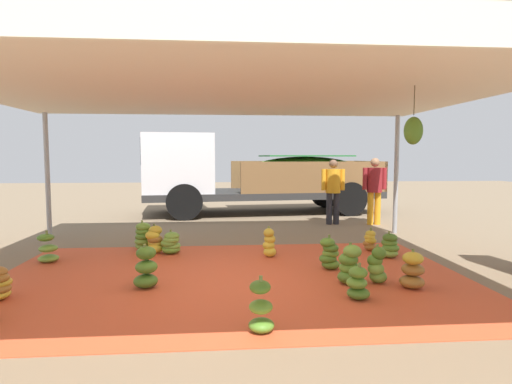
{
  "coord_description": "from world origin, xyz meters",
  "views": [
    {
      "loc": [
        -0.13,
        -5.89,
        1.74
      ],
      "look_at": [
        0.51,
        1.88,
        1.08
      ],
      "focal_mm": 29.48,
      "sensor_mm": 36.0,
      "label": 1
    }
  ],
  "objects_px": {
    "banana_bunch_9": "(261,309)",
    "banana_bunch_15": "(143,237)",
    "worker_0": "(375,186)",
    "banana_bunch_10": "(370,241)",
    "banana_bunch_8": "(330,254)",
    "banana_bunch_3": "(146,269)",
    "banana_bunch_14": "(48,249)",
    "banana_bunch_12": "(349,265)",
    "banana_bunch_2": "(390,246)",
    "banana_bunch_11": "(377,266)",
    "banana_bunch_7": "(358,284)",
    "banana_bunch_5": "(269,243)",
    "banana_bunch_13": "(155,240)",
    "banana_bunch_6": "(412,271)",
    "cargo_truck_main": "(253,174)",
    "worker_1": "(333,187)",
    "banana_bunch_4": "(171,243)"
  },
  "relations": [
    {
      "from": "banana_bunch_9",
      "to": "banana_bunch_15",
      "type": "bearing_deg",
      "value": 115.65
    },
    {
      "from": "worker_0",
      "to": "banana_bunch_10",
      "type": "bearing_deg",
      "value": -111.52
    },
    {
      "from": "banana_bunch_8",
      "to": "banana_bunch_9",
      "type": "height_order",
      "value": "banana_bunch_9"
    },
    {
      "from": "banana_bunch_3",
      "to": "banana_bunch_14",
      "type": "bearing_deg",
      "value": 141.36
    },
    {
      "from": "banana_bunch_10",
      "to": "banana_bunch_12",
      "type": "height_order",
      "value": "banana_bunch_12"
    },
    {
      "from": "banana_bunch_12",
      "to": "banana_bunch_10",
      "type": "bearing_deg",
      "value": 63.01
    },
    {
      "from": "banana_bunch_2",
      "to": "banana_bunch_11",
      "type": "height_order",
      "value": "banana_bunch_11"
    },
    {
      "from": "banana_bunch_7",
      "to": "banana_bunch_8",
      "type": "relative_size",
      "value": 0.84
    },
    {
      "from": "banana_bunch_5",
      "to": "banana_bunch_13",
      "type": "relative_size",
      "value": 1.02
    },
    {
      "from": "banana_bunch_9",
      "to": "banana_bunch_14",
      "type": "xyz_separation_m",
      "value": [
        -3.23,
        3.02,
        -0.02
      ]
    },
    {
      "from": "worker_0",
      "to": "banana_bunch_3",
      "type": "bearing_deg",
      "value": -135.25
    },
    {
      "from": "banana_bunch_6",
      "to": "worker_0",
      "type": "bearing_deg",
      "value": 74.93
    },
    {
      "from": "banana_bunch_2",
      "to": "banana_bunch_12",
      "type": "xyz_separation_m",
      "value": [
        -1.15,
        -1.42,
        0.06
      ]
    },
    {
      "from": "banana_bunch_12",
      "to": "banana_bunch_14",
      "type": "height_order",
      "value": "banana_bunch_12"
    },
    {
      "from": "cargo_truck_main",
      "to": "worker_1",
      "type": "distance_m",
      "value": 2.99
    },
    {
      "from": "banana_bunch_2",
      "to": "banana_bunch_7",
      "type": "distance_m",
      "value": 2.4
    },
    {
      "from": "banana_bunch_7",
      "to": "banana_bunch_12",
      "type": "relative_size",
      "value": 0.79
    },
    {
      "from": "banana_bunch_3",
      "to": "banana_bunch_7",
      "type": "relative_size",
      "value": 1.29
    },
    {
      "from": "banana_bunch_11",
      "to": "banana_bunch_15",
      "type": "xyz_separation_m",
      "value": [
        -3.57,
        2.34,
        0.0
      ]
    },
    {
      "from": "cargo_truck_main",
      "to": "banana_bunch_11",
      "type": "bearing_deg",
      "value": -81.15
    },
    {
      "from": "banana_bunch_3",
      "to": "cargo_truck_main",
      "type": "xyz_separation_m",
      "value": [
        1.97,
        7.3,
        0.94
      ]
    },
    {
      "from": "banana_bunch_5",
      "to": "worker_1",
      "type": "distance_m",
      "value": 4.04
    },
    {
      "from": "banana_bunch_4",
      "to": "banana_bunch_5",
      "type": "distance_m",
      "value": 1.76
    },
    {
      "from": "banana_bunch_11",
      "to": "banana_bunch_2",
      "type": "bearing_deg",
      "value": 61.82
    },
    {
      "from": "banana_bunch_3",
      "to": "banana_bunch_15",
      "type": "relative_size",
      "value": 1.03
    },
    {
      "from": "banana_bunch_8",
      "to": "banana_bunch_11",
      "type": "xyz_separation_m",
      "value": [
        0.46,
        -0.77,
        0.01
      ]
    },
    {
      "from": "banana_bunch_3",
      "to": "banana_bunch_13",
      "type": "relative_size",
      "value": 1.1
    },
    {
      "from": "banana_bunch_3",
      "to": "banana_bunch_10",
      "type": "xyz_separation_m",
      "value": [
        3.74,
        1.9,
        -0.07
      ]
    },
    {
      "from": "banana_bunch_9",
      "to": "banana_bunch_15",
      "type": "distance_m",
      "value": 4.23
    },
    {
      "from": "banana_bunch_8",
      "to": "banana_bunch_9",
      "type": "relative_size",
      "value": 0.94
    },
    {
      "from": "banana_bunch_14",
      "to": "worker_1",
      "type": "bearing_deg",
      "value": 31.6
    },
    {
      "from": "banana_bunch_4",
      "to": "banana_bunch_6",
      "type": "height_order",
      "value": "banana_bunch_6"
    },
    {
      "from": "cargo_truck_main",
      "to": "worker_0",
      "type": "relative_size",
      "value": 4.25
    },
    {
      "from": "banana_bunch_5",
      "to": "banana_bunch_14",
      "type": "height_order",
      "value": "banana_bunch_5"
    },
    {
      "from": "banana_bunch_8",
      "to": "banana_bunch_13",
      "type": "distance_m",
      "value": 3.17
    },
    {
      "from": "banana_bunch_8",
      "to": "banana_bunch_14",
      "type": "distance_m",
      "value": 4.58
    },
    {
      "from": "banana_bunch_4",
      "to": "worker_0",
      "type": "xyz_separation_m",
      "value": [
        4.81,
        2.93,
        0.8
      ]
    },
    {
      "from": "banana_bunch_8",
      "to": "banana_bunch_11",
      "type": "bearing_deg",
      "value": -58.93
    },
    {
      "from": "banana_bunch_6",
      "to": "banana_bunch_13",
      "type": "xyz_separation_m",
      "value": [
        -3.71,
        2.37,
        0.01
      ]
    },
    {
      "from": "banana_bunch_5",
      "to": "banana_bunch_12",
      "type": "xyz_separation_m",
      "value": [
        0.92,
        -1.63,
        0.02
      ]
    },
    {
      "from": "banana_bunch_2",
      "to": "banana_bunch_10",
      "type": "xyz_separation_m",
      "value": [
        -0.16,
        0.53,
        -0.02
      ]
    },
    {
      "from": "banana_bunch_13",
      "to": "banana_bunch_11",
      "type": "bearing_deg",
      "value": -32.5
    },
    {
      "from": "banana_bunch_5",
      "to": "banana_bunch_15",
      "type": "relative_size",
      "value": 0.95
    },
    {
      "from": "banana_bunch_6",
      "to": "banana_bunch_9",
      "type": "bearing_deg",
      "value": -150.08
    },
    {
      "from": "banana_bunch_10",
      "to": "worker_0",
      "type": "height_order",
      "value": "worker_0"
    },
    {
      "from": "banana_bunch_3",
      "to": "banana_bunch_14",
      "type": "xyz_separation_m",
      "value": [
        -1.85,
        1.48,
        -0.04
      ]
    },
    {
      "from": "banana_bunch_7",
      "to": "banana_bunch_13",
      "type": "xyz_separation_m",
      "value": [
        -2.85,
        2.73,
        0.05
      ]
    },
    {
      "from": "worker_1",
      "to": "banana_bunch_13",
      "type": "bearing_deg",
      "value": -144.06
    },
    {
      "from": "banana_bunch_13",
      "to": "worker_1",
      "type": "relative_size",
      "value": 0.31
    },
    {
      "from": "banana_bunch_14",
      "to": "banana_bunch_7",
      "type": "bearing_deg",
      "value": -25.67
    }
  ]
}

